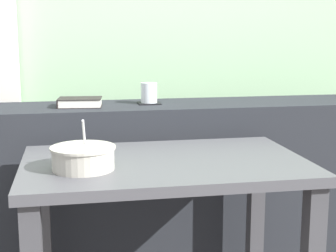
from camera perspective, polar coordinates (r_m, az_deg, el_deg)
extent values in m
cube|color=#23262B|center=(2.42, -1.56, -7.24)|extent=(2.80, 0.37, 0.82)
cube|color=#414145|center=(2.12, -13.68, -12.25)|extent=(0.06, 0.06, 0.67)
cube|color=#414145|center=(2.25, 9.65, -10.80)|extent=(0.06, 0.06, 0.67)
cube|color=#4C4C51|center=(1.79, -0.38, -4.32)|extent=(0.98, 0.62, 0.03)
cube|color=black|center=(2.34, -2.12, 2.55)|extent=(0.10, 0.10, 0.00)
cylinder|color=white|center=(2.33, -2.13, 3.72)|extent=(0.07, 0.07, 0.09)
cylinder|color=orange|center=(2.33, -2.13, 3.44)|extent=(0.07, 0.07, 0.06)
cube|color=black|center=(2.28, -9.70, 2.18)|extent=(0.20, 0.15, 0.00)
cube|color=silver|center=(2.28, -9.71, 2.61)|extent=(0.19, 0.15, 0.03)
cube|color=black|center=(2.27, -9.72, 3.05)|extent=(0.20, 0.15, 0.00)
cube|color=black|center=(2.29, -12.01, 2.57)|extent=(0.02, 0.13, 0.04)
cylinder|color=#BCB7A8|center=(1.67, -9.40, -3.52)|extent=(0.20, 0.20, 0.08)
cylinder|color=#BCB7A8|center=(1.67, -9.43, -2.40)|extent=(0.21, 0.21, 0.01)
cylinder|color=tan|center=(1.68, -9.39, -3.83)|extent=(0.18, 0.18, 0.05)
cylinder|color=silver|center=(1.69, -9.26, -1.49)|extent=(0.02, 0.10, 0.15)
ellipsoid|color=silver|center=(1.72, -9.23, -2.91)|extent=(0.03, 0.05, 0.01)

